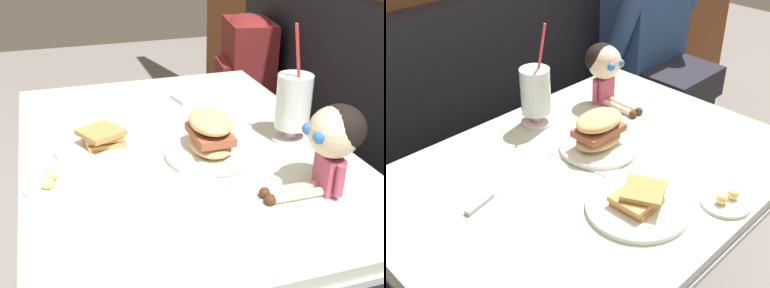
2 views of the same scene
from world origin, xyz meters
TOP-DOWN VIEW (x-y plane):
  - booth_bench at (0.00, 0.81)m, footprint 2.60×0.48m
  - diner_table at (0.00, 0.18)m, footprint 1.11×0.81m
  - toast_plate at (-0.04, -0.01)m, footprint 0.25×0.25m
  - milkshake_glass at (0.06, 0.46)m, footprint 0.10×0.10m
  - sandwich_plate at (0.08, 0.23)m, footprint 0.23×0.23m
  - butter_saucer at (0.12, -0.15)m, footprint 0.12×0.12m
  - butter_knife at (-0.27, 0.27)m, footprint 0.23×0.07m
  - seated_doll at (0.31, 0.42)m, footprint 0.11×0.22m
  - diner_patron at (1.01, 0.76)m, footprint 0.55×0.48m

SIDE VIEW (x-z plane):
  - booth_bench at x=0.00m, z-range -0.17..0.83m
  - diner_table at x=0.00m, z-range 0.17..0.91m
  - diner_patron at x=1.01m, z-range 0.34..1.15m
  - butter_knife at x=-0.27m, z-range 0.74..0.75m
  - butter_saucer at x=0.12m, z-range 0.73..0.77m
  - toast_plate at x=-0.04m, z-range 0.73..0.78m
  - sandwich_plate at x=0.08m, z-range 0.73..0.84m
  - milkshake_glass at x=0.06m, z-range 0.69..1.00m
  - seated_doll at x=0.31m, z-range 0.77..0.97m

